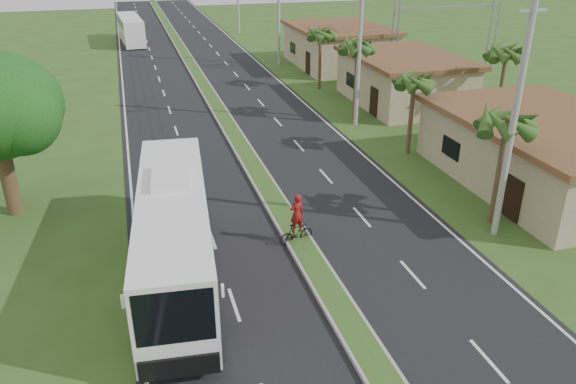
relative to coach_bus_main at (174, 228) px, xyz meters
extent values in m
plane|color=#354F1D|center=(5.20, -2.44, -2.09)|extent=(180.00, 180.00, 0.00)
cube|color=black|center=(5.20, 17.56, -2.08)|extent=(14.00, 160.00, 0.02)
cube|color=gray|center=(5.20, 17.56, -2.00)|extent=(1.20, 160.00, 0.17)
cube|color=#354F1D|center=(5.20, 17.56, -1.91)|extent=(0.95, 160.00, 0.02)
cube|color=silver|center=(-1.50, 17.56, -2.09)|extent=(0.12, 160.00, 0.01)
cube|color=silver|center=(11.90, 17.56, -2.09)|extent=(0.12, 160.00, 0.01)
cube|color=#9B8C68|center=(19.20, 3.56, -0.49)|extent=(8.00, 12.00, 3.20)
cube|color=#53361D|center=(19.20, 3.56, 1.27)|extent=(8.60, 12.60, 0.32)
cube|color=#9B8C68|center=(19.20, 19.56, -0.42)|extent=(7.00, 10.00, 3.35)
cube|color=#53361D|center=(19.20, 19.56, 1.42)|extent=(7.60, 10.60, 0.32)
cube|color=#9B8C68|center=(19.20, 33.56, -0.34)|extent=(8.00, 11.00, 3.50)
cube|color=#53361D|center=(19.20, 33.56, 1.57)|extent=(8.60, 11.60, 0.32)
cylinder|color=#473321|center=(14.20, 0.56, 0.41)|extent=(0.26, 0.26, 5.00)
cylinder|color=#473321|center=(14.60, 9.56, 0.21)|extent=(0.26, 0.26, 4.60)
cylinder|color=#473321|center=(14.00, 16.56, 0.61)|extent=(0.26, 0.26, 5.40)
cylinder|color=#473321|center=(14.50, 25.56, 0.31)|extent=(0.26, 0.26, 4.80)
cylinder|color=#473321|center=(22.70, 12.56, 0.51)|extent=(0.26, 0.26, 5.20)
cylinder|color=#473321|center=(-6.80, 7.56, -0.09)|extent=(0.70, 0.70, 4.00)
sphere|color=#194211|center=(-5.60, 6.56, 2.81)|extent=(3.40, 3.40, 3.40)
cylinder|color=gray|center=(13.70, -0.44, 3.41)|extent=(0.28, 0.28, 11.00)
cube|color=gray|center=(13.70, -0.44, 7.31)|extent=(1.20, 0.10, 0.10)
cylinder|color=gray|center=(13.70, 15.56, 3.91)|extent=(0.28, 0.28, 12.00)
cylinder|color=gray|center=(13.70, 35.56, 3.41)|extent=(0.28, 0.28, 11.00)
cylinder|color=gray|center=(22.20, 27.06, 3.91)|extent=(0.18, 0.18, 12.00)
cylinder|color=gray|center=(32.20, 27.06, 3.91)|extent=(0.18, 0.18, 12.00)
cylinder|color=gray|center=(22.20, 28.06, 3.91)|extent=(0.18, 0.18, 12.00)
cylinder|color=gray|center=(32.20, 28.06, 3.91)|extent=(0.18, 0.18, 12.00)
cube|color=gray|center=(27.20, 27.56, 3.91)|extent=(10.00, 0.14, 0.14)
cube|color=white|center=(0.00, -0.05, -0.11)|extent=(3.50, 11.94, 3.09)
cube|color=black|center=(0.05, 0.53, 0.57)|extent=(3.34, 9.60, 1.24)
cube|color=black|center=(-0.53, -5.85, 0.39)|extent=(2.21, 0.34, 1.73)
cube|color=#A20D0F|center=(-0.11, -1.23, -0.72)|extent=(2.95, 5.30, 0.54)
cube|color=orange|center=(0.02, 0.24, -0.97)|extent=(2.76, 3.15, 0.25)
cube|color=white|center=(0.10, 1.12, 1.57)|extent=(1.58, 2.47, 0.27)
cylinder|color=black|center=(-1.44, -3.66, -1.58)|extent=(0.40, 1.04, 1.02)
cylinder|color=black|center=(0.76, -3.86, -1.58)|extent=(0.40, 1.04, 1.02)
cylinder|color=black|center=(-0.83, 3.17, -1.58)|extent=(0.40, 1.04, 1.02)
cylinder|color=black|center=(1.38, 2.97, -1.58)|extent=(0.40, 1.04, 1.02)
cube|color=white|center=(0.00, 52.24, -0.52)|extent=(2.92, 10.44, 2.87)
cube|color=black|center=(-0.03, 52.69, 0.34)|extent=(2.79, 7.76, 0.98)
cube|color=orange|center=(0.05, 51.34, -1.07)|extent=(2.61, 5.07, 0.31)
cylinder|color=black|center=(-0.71, 47.92, -1.66)|extent=(0.33, 0.88, 0.86)
cylinder|color=black|center=(1.26, 48.05, -1.66)|extent=(0.33, 0.88, 0.86)
cylinder|color=black|center=(-1.24, 55.98, -1.66)|extent=(0.33, 0.88, 0.86)
cylinder|color=black|center=(0.73, 56.11, -1.66)|extent=(0.33, 0.88, 0.86)
imported|color=black|center=(5.09, 1.14, -1.63)|extent=(1.60, 0.75, 0.93)
imported|color=maroon|center=(5.09, 1.14, -0.68)|extent=(0.70, 0.54, 1.72)
camera|label=1|loc=(-0.99, -18.69, 9.93)|focal=35.00mm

